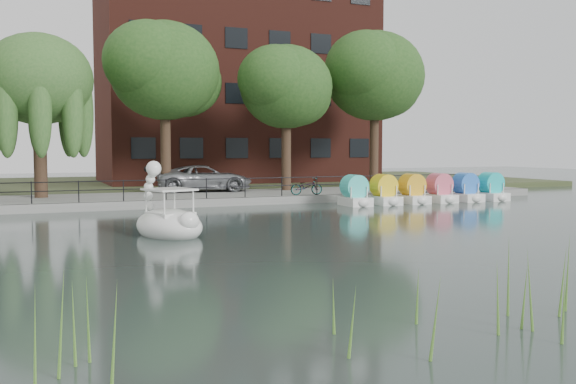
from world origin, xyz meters
TOP-DOWN VIEW (x-y plane):
  - ground_plane at (0.00, 0.00)m, footprint 120.00×120.00m
  - promenade at (0.00, 16.00)m, footprint 40.00×6.00m
  - kerb at (0.00, 13.05)m, footprint 40.00×0.25m
  - land_strip at (0.00, 30.00)m, footprint 60.00×22.00m
  - railing at (0.00, 13.25)m, footprint 32.00×0.05m
  - apartment_building at (7.00, 29.97)m, footprint 20.00×10.07m
  - willow_mid at (-7.50, 17.00)m, footprint 5.32×5.32m
  - broadleaf_center at (-1.00, 18.00)m, footprint 6.00×6.00m
  - broadleaf_right at (6.00, 17.50)m, footprint 5.40×5.40m
  - broadleaf_far at (12.50, 18.50)m, footprint 6.30×6.30m
  - minivan at (1.25, 18.21)m, footprint 3.66×6.48m
  - bicycle at (5.47, 13.44)m, footprint 0.82×1.78m
  - swan_boat at (-3.95, 3.60)m, footprint 2.64×3.32m
  - pedal_boat_row at (11.21, 10.86)m, footprint 9.65×1.70m

SIDE VIEW (x-z plane):
  - ground_plane at x=0.00m, z-range 0.00..0.00m
  - land_strip at x=0.00m, z-range 0.00..0.36m
  - promenade at x=0.00m, z-range 0.00..0.40m
  - kerb at x=0.00m, z-range 0.00..0.40m
  - swan_boat at x=-3.95m, z-range -0.69..1.77m
  - pedal_boat_row at x=11.21m, z-range -0.09..1.31m
  - bicycle at x=5.47m, z-range 0.40..1.40m
  - railing at x=0.00m, z-range 0.65..1.65m
  - minivan at x=1.25m, z-range 0.40..2.11m
  - willow_mid at x=-7.50m, z-range 2.17..10.32m
  - broadleaf_right at x=6.00m, z-range 2.22..10.55m
  - broadleaf_center at x=-1.00m, z-range 2.44..11.69m
  - broadleaf_far at x=12.50m, z-range 2.54..12.25m
  - apartment_building at x=7.00m, z-range 0.36..18.36m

